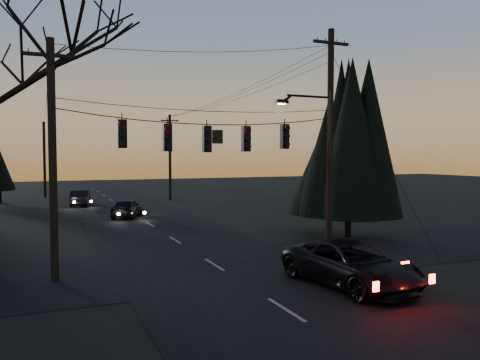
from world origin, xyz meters
name	(u,v)px	position (x,y,z in m)	size (l,w,h in m)	color
main_road	(157,229)	(0.00, 20.00, 0.01)	(8.00, 120.00, 0.02)	black
cross_road	(214,265)	(0.00, 10.00, 0.01)	(60.00, 7.00, 0.02)	black
utility_pole_right	(329,254)	(5.50, 10.00, 0.00)	(5.00, 0.30, 10.00)	black
utility_pole_left	(55,281)	(-6.00, 10.00, 0.00)	(1.80, 0.30, 8.50)	black
utility_pole_far_r	(170,200)	(5.50, 38.00, 0.00)	(1.80, 0.30, 8.50)	black
utility_pole_far_l	(45,197)	(-6.00, 46.00, 0.00)	(0.30, 0.30, 8.00)	black
span_signal_assembly	(208,137)	(-0.24, 10.00, 5.17)	(11.50, 0.44, 1.68)	black
evergreen_right	(349,150)	(8.99, 13.38, 4.74)	(4.54, 4.54, 8.29)	black
suv_near	(351,265)	(3.20, 5.29, 0.73)	(2.43, 5.27, 1.46)	black
sedan_oncoming_a	(127,208)	(-0.80, 26.07, 0.69)	(1.63, 4.04, 1.38)	black
sedan_oncoming_b	(81,198)	(-3.20, 35.66, 0.70)	(1.49, 4.28, 1.41)	black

